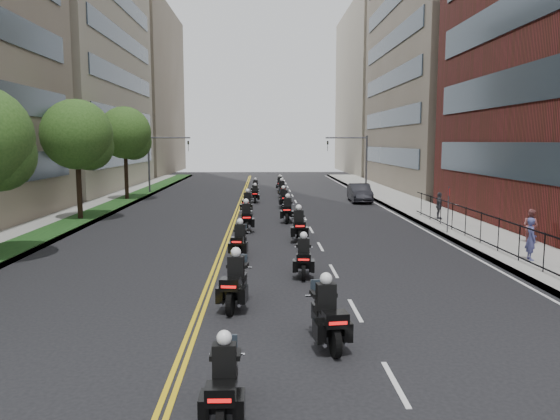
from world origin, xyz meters
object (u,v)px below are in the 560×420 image
Objects in this scene: motorcycle_3 at (304,259)px; motorcycle_6 at (246,218)px; motorcycle_7 at (288,211)px; motorcycle_5 at (299,227)px; motorcycle_1 at (327,317)px; motorcycle_4 at (240,242)px; motorcycle_10 at (255,195)px; motorcycle_8 at (247,204)px; motorcycle_12 at (255,188)px; pedestrian_a at (531,239)px; pedestrian_b at (531,226)px; motorcycle_2 at (235,284)px; motorcycle_13 at (280,184)px; parked_sedan at (360,193)px; motorcycle_0 at (224,386)px; motorcycle_9 at (283,199)px; pedestrian_c at (439,206)px; motorcycle_11 at (282,190)px.

motorcycle_3 is 10.74m from motorcycle_6.
motorcycle_7 is (0.03, 13.87, 0.05)m from motorcycle_3.
motorcycle_3 is at bearing -91.94° from motorcycle_5.
motorcycle_1 is 1.07× the size of motorcycle_4.
motorcycle_10 is at bearing 106.39° from motorcycle_7.
motorcycle_5 reaches higher than motorcycle_8.
motorcycle_6 is at bearing 90.61° from motorcycle_1.
motorcycle_12 is 32.56m from pedestrian_a.
motorcycle_7 reaches higher than pedestrian_b.
motorcycle_8 is (-0.24, 21.42, -0.02)m from motorcycle_2.
motorcycle_2 reaches higher than motorcycle_1.
motorcycle_6 is 25.61m from motorcycle_13.
motorcycle_4 is at bearing -87.39° from motorcycle_12.
motorcycle_5 is 18.96m from parked_sedan.
motorcycle_2 is 13.25m from pedestrian_a.
motorcycle_2 is 39.84m from motorcycle_13.
pedestrian_a is (9.37, -34.04, 0.38)m from motorcycle_13.
motorcycle_0 is 0.97× the size of motorcycle_4.
pedestrian_a is at bearing 47.29° from motorcycle_0.
motorcycle_4 is at bearing 96.31° from motorcycle_1.
motorcycle_10 is 1.35× the size of pedestrian_b.
motorcycle_1 is at bearing -85.31° from motorcycle_3.
motorcycle_6 reaches higher than motorcycle_7.
motorcycle_8 is (-0.14, 7.13, -0.02)m from motorcycle_6.
pedestrian_a reaches higher than motorcycle_12.
motorcycle_9 is (2.27, 31.87, 0.02)m from motorcycle_0.
motorcycle_9 is 1.36× the size of pedestrian_c.
pedestrian_c is (11.85, 24.51, 0.35)m from motorcycle_0.
motorcycle_8 is 1.13× the size of motorcycle_12.
motorcycle_0 is 0.91× the size of motorcycle_8.
motorcycle_4 is 14.09m from motorcycle_8.
motorcycle_3 is 13.87m from motorcycle_7.
pedestrian_a is (9.56, -11.99, 0.33)m from motorcycle_7.
motorcycle_10 is at bearing 86.36° from motorcycle_1.
motorcycle_7 is 14.04m from pedestrian_b.
motorcycle_13 is 35.30m from pedestrian_a.
pedestrian_c is (11.80, -11.21, 0.36)m from motorcycle_10.
pedestrian_a is at bearing -38.79° from motorcycle_6.
motorcycle_1 is 39.30m from motorcycle_12.
motorcycle_13 is 1.38× the size of pedestrian_b.
motorcycle_3 is 16.90m from pedestrian_c.
pedestrian_b is (11.33, -30.06, 0.31)m from motorcycle_13.
motorcycle_2 is at bearing -92.38° from motorcycle_7.
pedestrian_c is (9.58, -7.36, 0.33)m from motorcycle_9.
motorcycle_12 is (-2.27, 18.34, -0.08)m from motorcycle_7.
pedestrian_a is (12.19, -15.70, 0.33)m from motorcycle_8.
motorcycle_6 is (-0.10, 14.29, -0.00)m from motorcycle_2.
motorcycle_2 reaches higher than motorcycle_13.
pedestrian_a is (11.95, 5.72, 0.31)m from motorcycle_2.
motorcycle_11 is (0.13, 7.50, 0.03)m from motorcycle_9.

